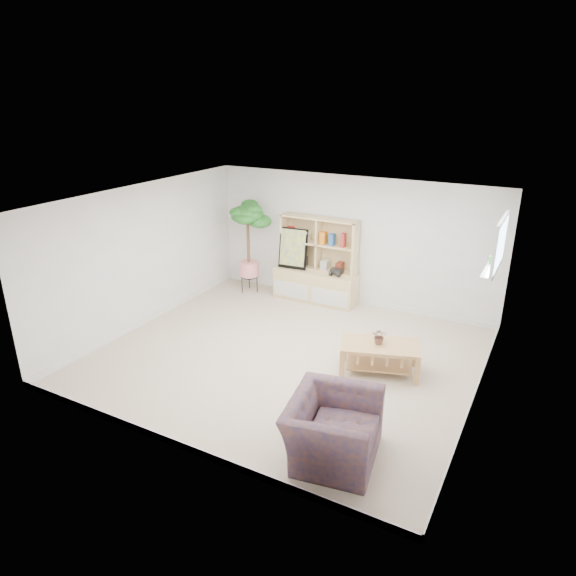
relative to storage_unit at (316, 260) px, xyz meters
The scene contains 14 objects.
floor 2.45m from the storage_unit, 75.41° to the right, with size 5.50×5.00×0.01m, color tan.
ceiling 2.81m from the storage_unit, 75.41° to the right, with size 5.50×5.00×0.01m, color white.
walls 2.35m from the storage_unit, 75.41° to the right, with size 5.51×5.01×2.40m.
baseboard 2.44m from the storage_unit, 75.41° to the right, with size 5.50×5.00×0.10m, color white, non-canonical shape.
window 3.88m from the storage_unit, 26.34° to the right, with size 0.10×0.98×0.68m, color silver, non-canonical shape.
window_sill 3.75m from the storage_unit, 26.76° to the right, with size 0.14×1.00×0.04m, color white.
storage_unit is the anchor object (origin of this frame).
poster 0.50m from the storage_unit, behind, with size 0.56×0.13×0.78m, color #FFF622, non-canonical shape.
toy_truck 0.47m from the storage_unit, ahead, with size 0.29×0.20×0.15m, color black, non-canonical shape.
coffee_table 2.90m from the storage_unit, 45.68° to the right, with size 1.10×0.60×0.45m, color #B18040, non-canonical shape.
table_plant 2.83m from the storage_unit, 45.89° to the right, with size 0.21×0.19×0.24m, color #186522.
floor_tree 1.40m from the storage_unit, behind, with size 0.68×0.68×1.83m, color #114B0F, non-canonical shape.
armchair 4.56m from the storage_unit, 62.12° to the right, with size 1.08×0.94×0.80m, color navy.
sill_plant 3.74m from the storage_unit, 25.22° to the right, with size 0.13×0.11×0.24m, color #114B0F.
Camera 1 is at (3.33, -6.12, 3.81)m, focal length 32.00 mm.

